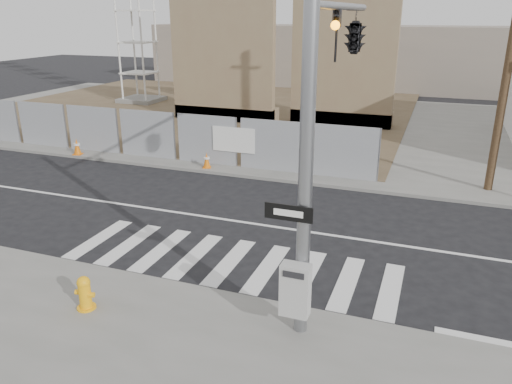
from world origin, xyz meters
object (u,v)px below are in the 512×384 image
(traffic_cone_b, at_px, (77,147))
(traffic_cone_d, at_px, (207,160))
(traffic_cone_c, at_px, (133,145))
(fire_hydrant, at_px, (85,293))
(signal_pole, at_px, (341,73))

(traffic_cone_b, relative_size, traffic_cone_d, 1.13)
(traffic_cone_c, height_order, traffic_cone_d, traffic_cone_d)
(fire_hydrant, bearing_deg, traffic_cone_d, 86.58)
(fire_hydrant, xyz_separation_m, traffic_cone_b, (-8.20, 9.88, -0.03))
(fire_hydrant, height_order, traffic_cone_d, fire_hydrant)
(traffic_cone_c, distance_m, traffic_cone_d, 4.23)
(traffic_cone_b, bearing_deg, traffic_cone_c, 29.91)
(signal_pole, height_order, traffic_cone_d, signal_pole)
(signal_pole, bearing_deg, traffic_cone_c, 144.72)
(traffic_cone_b, xyz_separation_m, traffic_cone_c, (2.08, 1.20, -0.04))
(signal_pole, distance_m, traffic_cone_b, 14.74)
(fire_hydrant, relative_size, traffic_cone_c, 1.21)
(signal_pole, distance_m, traffic_cone_c, 13.64)
(signal_pole, relative_size, fire_hydrant, 9.34)
(traffic_cone_c, bearing_deg, traffic_cone_d, -13.92)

